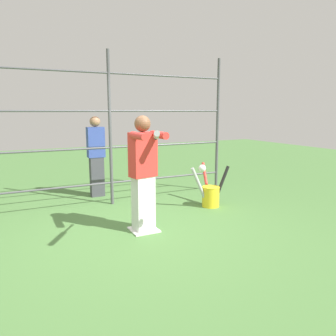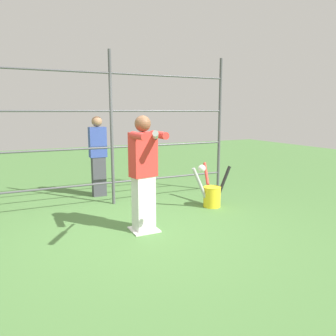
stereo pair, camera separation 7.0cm
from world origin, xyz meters
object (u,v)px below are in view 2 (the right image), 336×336
(bat_bucket, at_px, (212,194))
(bystander_behind_fence, at_px, (98,155))
(batter, at_px, (144,170))
(baseball_bat_swinging, at_px, (156,135))
(softball_in_flight, at_px, (202,168))

(bat_bucket, height_order, bystander_behind_fence, bystander_behind_fence)
(batter, relative_size, bystander_behind_fence, 1.03)
(batter, distance_m, baseball_bat_swinging, 1.10)
(baseball_bat_swinging, xyz_separation_m, bat_bucket, (-1.82, -1.55, -1.27))
(softball_in_flight, distance_m, bat_bucket, 2.03)
(softball_in_flight, height_order, bystander_behind_fence, bystander_behind_fence)
(bystander_behind_fence, bearing_deg, softball_in_flight, 100.30)
(batter, distance_m, bat_bucket, 1.87)
(batter, bearing_deg, bystander_behind_fence, -87.53)
(bat_bucket, distance_m, bystander_behind_fence, 2.50)
(baseball_bat_swinging, bearing_deg, bat_bucket, -139.65)
(baseball_bat_swinging, xyz_separation_m, softball_in_flight, (-0.69, -0.08, -0.45))
(baseball_bat_swinging, distance_m, bat_bucket, 2.71)
(softball_in_flight, distance_m, bystander_behind_fence, 3.23)
(baseball_bat_swinging, distance_m, bystander_behind_fence, 3.31)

